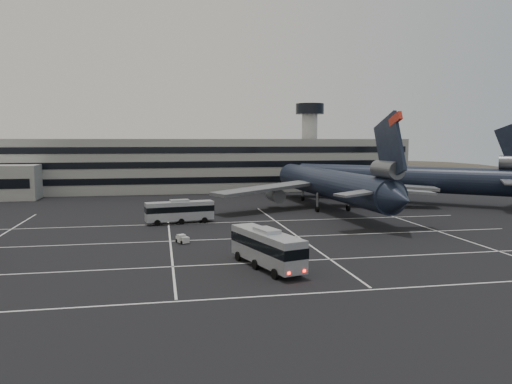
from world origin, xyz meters
TOP-DOWN VIEW (x-y plane):
  - ground at (0.00, 0.00)m, footprint 260.00×260.00m
  - lane_markings at (0.95, 0.72)m, footprint 90.00×55.62m
  - terminal at (-2.95, 71.14)m, footprint 125.00×26.00m
  - hills at (17.99, 170.00)m, footprint 352.00×180.00m
  - trijet_main at (25.37, 28.33)m, footprint 47.37×57.67m
  - trijet_far at (45.87, 37.45)m, footprint 46.87×42.42m
  - bus_near at (3.98, -12.38)m, footprint 6.19×12.53m
  - bus_far at (-4.13, 18.66)m, footprint 11.48×4.39m
  - tug_b at (-4.35, 2.44)m, footprint 1.88×2.23m

SIDE VIEW (x-z plane):
  - hills at x=17.99m, z-range -34.07..9.93m
  - ground at x=0.00m, z-range 0.00..0.00m
  - lane_markings at x=0.95m, z-range 0.00..0.01m
  - tug_b at x=-4.35m, z-range -0.07..1.17m
  - bus_far at x=-4.13m, z-range 0.19..4.14m
  - bus_near at x=3.98m, z-range 0.20..4.52m
  - trijet_main at x=25.37m, z-range -3.79..14.29m
  - trijet_far at x=45.87m, z-range -3.61..14.47m
  - terminal at x=-2.95m, z-range -5.07..18.93m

